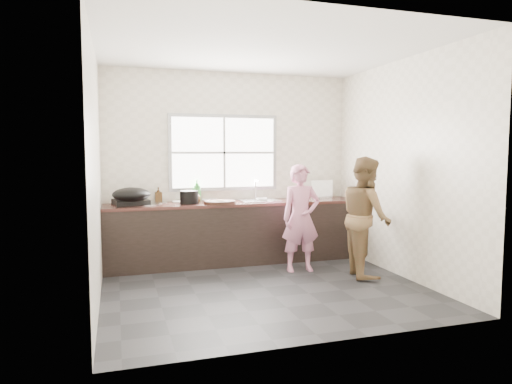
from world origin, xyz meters
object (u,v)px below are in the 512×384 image
object	(u,v)px
bowl_crabs	(299,199)
pot_lid_right	(150,205)
bowl_mince	(220,202)
dish_rack	(317,189)
bottle_brown_tall	(158,196)
burner	(131,202)
person_side	(366,216)
cutting_board	(219,202)
glass_jar	(190,200)
pot_lid_left	(159,203)
plate_food	(180,202)
wok	(131,195)
bottle_brown_short	(196,197)
bottle_green	(197,190)
black_pot	(189,197)
woman	(301,222)
bowl_held	(262,199)

from	to	relation	value
bowl_crabs	pot_lid_right	distance (m)	2.06
bowl_mince	dish_rack	world-z (taller)	dish_rack
bottle_brown_tall	burner	bearing A→B (deg)	-163.56
person_side	cutting_board	world-z (taller)	person_side
glass_jar	dish_rack	size ratio (longest dim) A/B	0.29
bowl_mince	pot_lid_left	bearing A→B (deg)	154.91
pot_lid_left	dish_rack	bearing A→B (deg)	-1.67
bottle_brown_tall	pot_lid_right	bearing A→B (deg)	-115.46
burner	plate_food	bearing A→B (deg)	5.30
wok	pot_lid_left	size ratio (longest dim) A/B	1.98
bottle_brown_short	bottle_green	bearing A→B (deg)	74.85
bowl_crabs	black_pot	bearing A→B (deg)	174.40
person_side	pot_lid_right	size ratio (longest dim) A/B	5.86
bottle_green	pot_lid_left	xyz separation A→B (m)	(-0.54, -0.07, -0.15)
person_side	wok	world-z (taller)	person_side
burner	bottle_green	bearing A→B (deg)	6.86
bottle_brown_short	pot_lid_right	bearing A→B (deg)	-170.40
bowl_crabs	dish_rack	distance (m)	0.52
pot_lid_right	dish_rack	bearing A→B (deg)	3.08
bottle_brown_tall	pot_lid_right	xyz separation A→B (m)	(-0.13, -0.28, -0.09)
woman	wok	xyz separation A→B (m)	(-2.11, 0.62, 0.36)
dish_rack	bottle_brown_short	bearing A→B (deg)	172.48
person_side	bottle_brown_tall	distance (m)	2.81
bowl_crabs	bottle_green	size ratio (longest dim) A/B	0.66
pot_lid_left	bowl_crabs	bearing A→B (deg)	-10.74
bowl_held	glass_jar	world-z (taller)	glass_jar
person_side	plate_food	size ratio (longest dim) A/B	6.79
bottle_green	glass_jar	bearing A→B (deg)	-117.56
woman	bottle_green	xyz separation A→B (m)	(-1.20, 0.95, 0.36)
bowl_mince	plate_food	size ratio (longest dim) A/B	0.86
bottle_green	glass_jar	size ratio (longest dim) A/B	2.91
bottle_brown_tall	glass_jar	size ratio (longest dim) A/B	1.81
bottle_brown_tall	wok	world-z (taller)	wok
bottle_brown_tall	dish_rack	bearing A→B (deg)	-3.50
bowl_mince	glass_jar	world-z (taller)	glass_jar
black_pot	bottle_brown_tall	distance (m)	0.48
woman	plate_food	distance (m)	1.71
pot_lid_right	woman	bearing A→B (deg)	-19.75
burner	bowl_mince	bearing A→B (deg)	-15.96
cutting_board	bowl_crabs	world-z (taller)	bowl_crabs
woman	glass_jar	distance (m)	1.53
bottle_brown_short	glass_jar	xyz separation A→B (m)	(-0.09, -0.09, -0.03)
wok	bottle_green	bearing A→B (deg)	19.68
glass_jar	dish_rack	bearing A→B (deg)	3.57
bowl_crabs	bowl_mince	bearing A→B (deg)	180.00
bowl_mince	dish_rack	bearing A→B (deg)	10.76
person_side	wok	xyz separation A→B (m)	(-2.81, 1.06, 0.26)
bowl_held	bottle_brown_tall	distance (m)	1.44
wok	pot_lid_left	bearing A→B (deg)	34.55
bowl_held	wok	size ratio (longest dim) A/B	0.41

